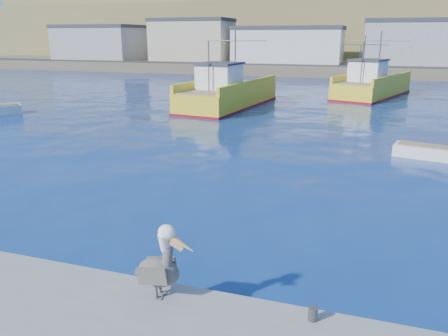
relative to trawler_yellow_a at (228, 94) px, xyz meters
name	(u,v)px	position (x,y,z in m)	size (l,w,h in m)	color
ground	(225,248)	(8.16, -26.03, -1.14)	(260.00, 260.00, 0.00)	#08135E
dock_bollards	(203,293)	(8.76, -29.43, -0.49)	(36.20, 0.20, 0.30)	#4C4C4C
far_shore	(358,24)	(8.17, 83.17, 7.83)	(200.00, 81.00, 24.00)	brown
trawler_yellow_a	(228,94)	(0.00, 0.00, 0.00)	(6.21, 13.66, 6.76)	yellow
trawler_yellow_b	(372,86)	(12.20, 11.33, -0.03)	(8.23, 13.32, 6.68)	yellow
boat_orange	(360,85)	(11.02, 12.57, -0.08)	(4.76, 9.35, 6.18)	#DA4912
skiff_mid	(432,153)	(15.28, -13.17, -0.89)	(3.87, 2.08, 0.80)	silver
pelican	(160,266)	(7.85, -29.61, 0.11)	(1.42, 0.60, 1.76)	#595451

